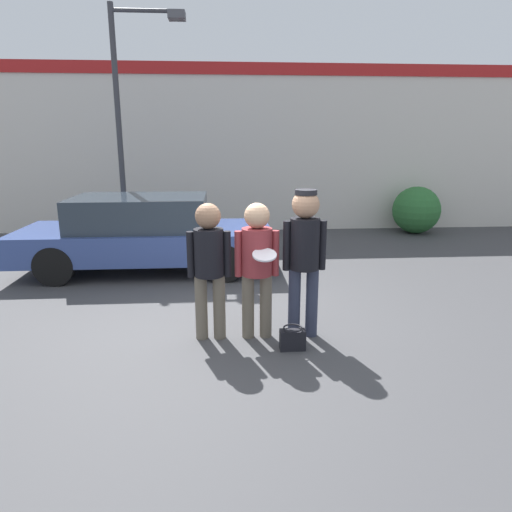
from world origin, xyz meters
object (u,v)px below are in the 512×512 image
object	(u,v)px
person_right	(304,249)
parked_car_near	(145,233)
person_middle_with_frisbee	(257,259)
handbag	(293,339)
person_left	(209,260)
shrub	(416,210)
street_lamp	(132,100)

from	to	relation	value
person_right	parked_car_near	world-z (taller)	person_right
person_middle_with_frisbee	handbag	world-z (taller)	person_middle_with_frisbee
person_left	shrub	xyz separation A→B (m)	(5.24, 6.28, -0.39)
parked_car_near	handbag	bearing A→B (deg)	-57.74
person_left	shrub	distance (m)	8.19
person_left	shrub	size ratio (longest dim) A/B	1.37
parked_car_near	street_lamp	bearing A→B (deg)	102.75
person_right	shrub	distance (m)	7.52
person_left	parked_car_near	bearing A→B (deg)	112.08
parked_car_near	shrub	size ratio (longest dim) A/B	3.75
street_lamp	shrub	xyz separation A→B (m)	(6.96, 1.19, -2.60)
person_middle_with_frisbee	person_right	size ratio (longest dim) A/B	0.92
person_middle_with_frisbee	shrub	bearing A→B (deg)	53.37
person_middle_with_frisbee	parked_car_near	xyz separation A→B (m)	(-1.86, 3.17, -0.30)
person_left	street_lamp	distance (m)	5.81
person_left	person_right	distance (m)	1.15
person_left	handbag	size ratio (longest dim) A/B	5.62
person_middle_with_frisbee	parked_car_near	size ratio (longest dim) A/B	0.37
parked_car_near	handbag	size ratio (longest dim) A/B	15.35
person_left	person_right	world-z (taller)	person_right
person_middle_with_frisbee	parked_car_near	distance (m)	3.69
person_left	person_right	size ratio (longest dim) A/B	0.92
parked_car_near	shrub	bearing A→B (deg)	25.48
person_right	shrub	size ratio (longest dim) A/B	1.49
person_left	person_right	xyz separation A→B (m)	(1.15, -0.01, 0.12)
parked_car_near	handbag	world-z (taller)	parked_car_near
person_middle_with_frisbee	parked_car_near	bearing A→B (deg)	120.38
person_middle_with_frisbee	shrub	xyz separation A→B (m)	(4.67, 6.28, -0.39)
handbag	parked_car_near	bearing A→B (deg)	122.26
person_right	handbag	world-z (taller)	person_right
handbag	person_left	bearing A→B (deg)	157.65
person_right	street_lamp	bearing A→B (deg)	119.35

